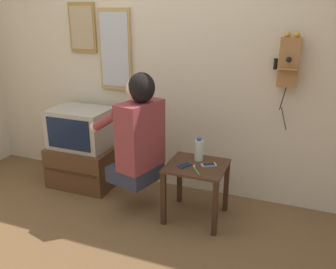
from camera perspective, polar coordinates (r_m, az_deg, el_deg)
ground_plane at (r=2.88m, az=-9.29°, el=-18.13°), size 14.00×14.00×0.00m
wall_back at (r=3.43m, az=0.19°, el=11.62°), size 6.80×0.05×2.55m
side_table at (r=3.06m, az=4.57°, el=-6.69°), size 0.49×0.46×0.50m
person at (r=3.03m, az=-4.79°, el=0.39°), size 0.60×0.54×0.97m
tv_stand at (r=3.83m, az=-13.17°, el=-4.75°), size 0.66×0.51×0.41m
television at (r=3.70m, az=-13.79°, el=1.05°), size 0.59×0.44×0.39m
wall_phone_antique at (r=3.12m, az=18.84°, el=11.04°), size 0.20×0.18×0.82m
framed_picture at (r=3.80m, az=-13.57°, el=16.32°), size 0.30×0.03×0.48m
wall_mirror at (r=3.62m, az=-8.45°, el=13.26°), size 0.34×0.03×0.79m
cell_phone_held at (r=2.99m, az=2.71°, el=-4.93°), size 0.11×0.14×0.01m
cell_phone_spare at (r=3.01m, az=6.56°, el=-4.85°), size 0.14×0.12×0.01m
water_bottle at (r=3.07m, az=4.97°, el=-2.48°), size 0.08×0.08×0.20m
toothbrush at (r=2.90m, az=4.52°, el=-5.68°), size 0.10×0.14×0.02m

